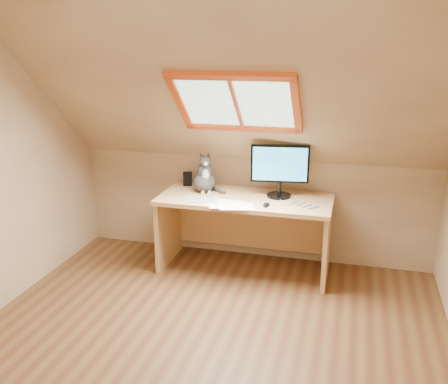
% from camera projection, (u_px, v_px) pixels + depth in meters
% --- Properties ---
extents(ground, '(3.50, 3.50, 0.00)m').
position_uv_depth(ground, '(200.00, 352.00, 3.51)').
color(ground, brown).
rests_on(ground, ground).
extents(room_shell, '(3.52, 3.52, 2.41)m').
position_uv_depth(room_shell, '(192.00, 157.00, 3.00)').
color(room_shell, tan).
rests_on(room_shell, ground).
extents(desk, '(1.58, 0.69, 0.72)m').
position_uv_depth(desk, '(246.00, 218.00, 4.70)').
color(desk, tan).
rests_on(desk, ground).
extents(monitor, '(0.53, 0.22, 0.49)m').
position_uv_depth(monitor, '(280.00, 167.00, 4.50)').
color(monitor, black).
rests_on(monitor, desk).
extents(cat, '(0.30, 0.32, 0.39)m').
position_uv_depth(cat, '(205.00, 177.00, 4.71)').
color(cat, '#423D3B').
rests_on(cat, desk).
extents(desk_speaker, '(0.11, 0.11, 0.13)m').
position_uv_depth(desk_speaker, '(188.00, 179.00, 4.94)').
color(desk_speaker, black).
rests_on(desk_speaker, desk).
extents(graphics_tablet, '(0.31, 0.25, 0.01)m').
position_uv_depth(graphics_tablet, '(202.00, 199.00, 4.49)').
color(graphics_tablet, '#B2B2B7').
rests_on(graphics_tablet, desk).
extents(mouse, '(0.07, 0.10, 0.03)m').
position_uv_depth(mouse, '(266.00, 205.00, 4.32)').
color(mouse, black).
rests_on(mouse, desk).
extents(papers, '(0.35, 0.30, 0.01)m').
position_uv_depth(papers, '(234.00, 205.00, 4.34)').
color(papers, white).
rests_on(papers, desk).
extents(cables, '(0.51, 0.26, 0.01)m').
position_uv_depth(cables, '(293.00, 205.00, 4.35)').
color(cables, silver).
rests_on(cables, desk).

